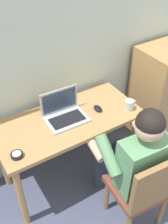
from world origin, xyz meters
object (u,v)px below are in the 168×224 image
Objects in this scene: dresser at (161,93)px; computer_mouse at (98,108)px; person_seated at (132,156)px; laptop at (64,113)px; coffee_mug at (129,105)px; chair at (144,188)px; desk at (68,129)px; desk_clock at (17,155)px.

dresser is 0.95m from computer_mouse.
person_seated is at bearing -146.55° from dresser.
laptop is 2.89× the size of coffee_mug.
person_seated reaches higher than laptop.
coffee_mug is (0.24, -0.14, 0.03)m from computer_mouse.
dresser is at bearing 10.59° from computer_mouse.
person_seated is 0.49m from coffee_mug.
coffee_mug is (0.29, 0.57, 0.31)m from chair.
computer_mouse is (0.28, -0.03, 0.13)m from desk.
person_seated is (-0.95, -0.63, 0.14)m from dresser.
person_seated is at bearing -65.78° from laptop.
desk is at bearing 177.77° from computer_mouse.
chair is (0.24, -0.74, -0.15)m from desk.
coffee_mug reaches higher than computer_mouse.
desk is 0.61m from person_seated.
computer_mouse is (-0.91, -0.10, 0.23)m from dresser.
coffee_mug is (1.04, 0.00, 0.03)m from desk_clock.
desk is at bearing 18.58° from desk_clock.
desk_clock is at bearing 142.81° from chair.
person_seated is 0.54m from computer_mouse.
dresser is 10.65× the size of computer_mouse.
chair is 7.27× the size of coffee_mug.
desk is 13.95× the size of desk_clock.
laptop reaches higher than chair.
desk_clock is at bearing -161.42° from desk.
dresser is at bearing 3.11° from desk.
chair is (-0.96, -0.81, -0.05)m from dresser.
desk is 10.46× the size of coffee_mug.
chair is at bearing -72.33° from desk.
desk is 1.18× the size of dresser.
dresser is at bearing 19.27° from coffee_mug.
laptop is 3.85× the size of desk_clock.
desk is 3.62× the size of laptop.
coffee_mug is at bearing -18.14° from desk.
computer_mouse is 0.83× the size of coffee_mug.
dresser is 1.14m from person_seated.
chair is 2.52× the size of laptop.
chair is 0.73× the size of person_seated.
desk_clock is (-0.80, -0.14, -0.00)m from computer_mouse.
coffee_mug is (0.52, -0.17, 0.16)m from desk.
laptop reaches higher than coffee_mug.
coffee_mug is at bearing 63.46° from chair.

